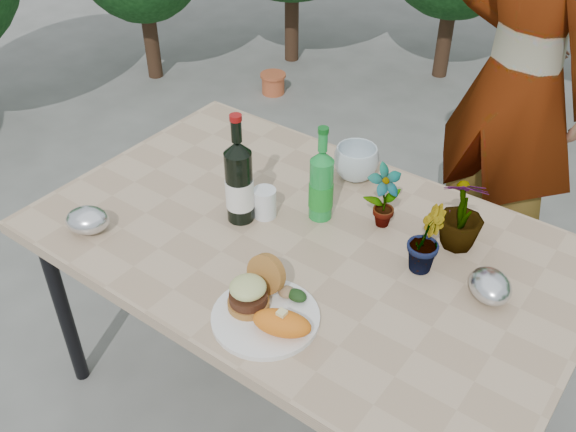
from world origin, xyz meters
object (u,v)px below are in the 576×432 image
Objects in this scene: patio_table at (304,252)px; wine_bottle at (239,183)px; person at (518,85)px; dinner_plate at (266,317)px.

wine_bottle is at bearing -170.08° from patio_table.
person reaches higher than wine_bottle.
patio_table is 0.90× the size of person.
dinner_plate is 0.78× the size of wine_bottle.
person reaches higher than dinner_plate.
dinner_plate is 0.16× the size of person.
person is (0.22, 1.08, 0.19)m from patio_table.
patio_table is 1.12m from person.
dinner_plate is at bearing 103.70° from person.
wine_bottle is 0.20× the size of person.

